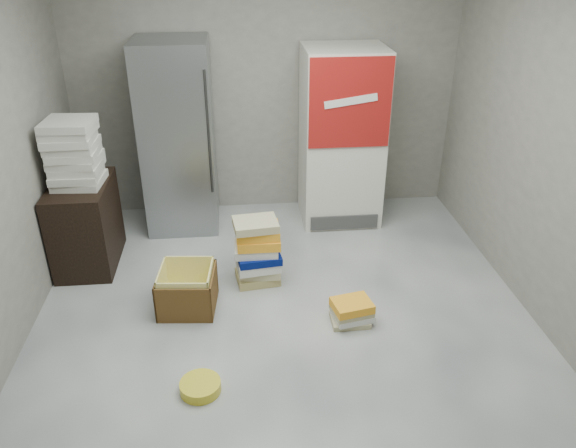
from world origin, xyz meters
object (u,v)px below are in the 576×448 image
(steel_fridge, at_px, (178,138))
(coke_cooler, at_px, (341,137))
(phonebook_stack_main, at_px, (258,251))
(cardboard_box, at_px, (187,292))
(wood_shelf, at_px, (86,224))

(steel_fridge, distance_m, coke_cooler, 1.65)
(coke_cooler, relative_size, phonebook_stack_main, 2.94)
(steel_fridge, distance_m, cardboard_box, 1.74)
(steel_fridge, xyz_separation_m, coke_cooler, (1.65, -0.01, -0.05))
(steel_fridge, relative_size, phonebook_stack_main, 3.10)
(coke_cooler, xyz_separation_m, wood_shelf, (-2.48, -0.72, -0.50))
(wood_shelf, distance_m, cardboard_box, 1.27)
(wood_shelf, height_order, cardboard_box, wood_shelf)
(wood_shelf, relative_size, cardboard_box, 1.62)
(wood_shelf, relative_size, phonebook_stack_main, 1.31)
(steel_fridge, distance_m, phonebook_stack_main, 1.55)
(wood_shelf, bearing_deg, steel_fridge, 41.31)
(coke_cooler, bearing_deg, steel_fridge, 179.82)
(coke_cooler, bearing_deg, phonebook_stack_main, -127.79)
(steel_fridge, height_order, phonebook_stack_main, steel_fridge)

